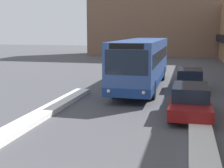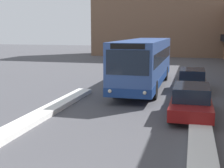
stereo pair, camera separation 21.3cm
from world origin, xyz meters
name	(u,v)px [view 1 (the left image)]	position (x,y,z in m)	size (l,w,h in m)	color
building_backdrop_far	(170,11)	(0.00, 48.55, 7.27)	(26.00, 8.00, 14.54)	brown
snow_bank_left	(22,125)	(-3.60, 6.99, 0.13)	(0.90, 15.76, 0.25)	silver
snow_bank_right	(201,134)	(3.60, 7.52, 0.14)	(0.90, 10.38, 0.28)	silver
city_bus	(142,62)	(-0.09, 17.63, 1.85)	(2.64, 12.23, 3.40)	#335193
parked_car_front	(190,100)	(3.20, 10.79, 0.73)	(1.92, 4.80, 1.45)	maroon
parked_car_middle	(190,79)	(3.20, 17.59, 0.72)	(1.89, 4.68, 1.43)	#38383D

